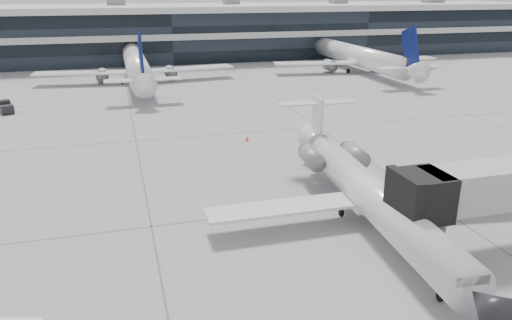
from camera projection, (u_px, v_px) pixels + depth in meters
name	position (u px, v px, depth m)	size (l,w,h in m)	color
ground	(295.00, 209.00, 35.28)	(220.00, 220.00, 0.00)	gray
terminal	(167.00, 35.00, 108.19)	(170.00, 22.00, 10.00)	black
bg_jet_center	(137.00, 81.00, 83.24)	(32.00, 40.00, 9.60)	white
bg_jet_right	(356.00, 71.00, 93.46)	(32.00, 40.00, 9.60)	white
regional_jet	(367.00, 192.00, 32.89)	(21.53, 26.90, 6.21)	silver
ramp_worker	(425.00, 251.00, 27.94)	(0.65, 0.43, 1.78)	yellow
traffic_cone	(247.00, 139.00, 50.88)	(0.44, 0.44, 0.52)	#FF3D0D
far_tug	(6.00, 107.00, 62.03)	(2.17, 2.77, 1.54)	black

